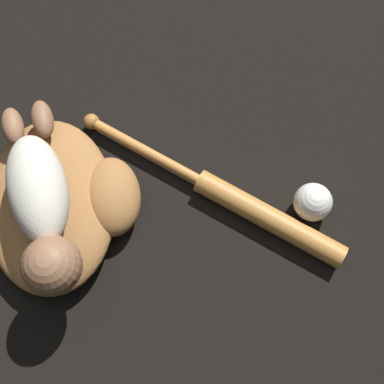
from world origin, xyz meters
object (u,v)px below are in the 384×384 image
Objects in this scene: baseball at (313,202)px; baseball_glove at (61,203)px; baseball_bat at (243,204)px; baby_figure at (41,206)px.

baseball_glove is at bearing -73.18° from baseball.
baseball_bat is at bearing -73.74° from baseball.
baseball reaches higher than baseball_bat.
baseball is (-0.18, 0.47, -0.09)m from baby_figure.
baseball_glove reaches higher than baseball_bat.
baseball is at bearing 106.26° from baseball_bat.
baseball_glove is 0.35m from baseball_bat.
baby_figure is 4.73× the size of baseball.
baseball_bat is at bearing 112.46° from baby_figure.
baseball_bat is 7.64× the size of baseball.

